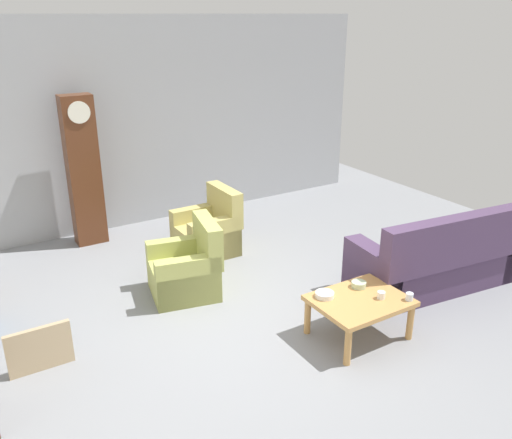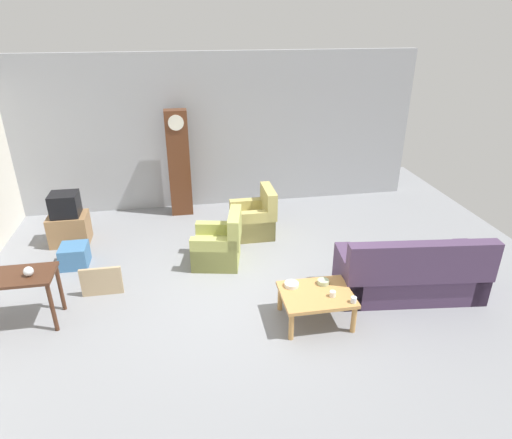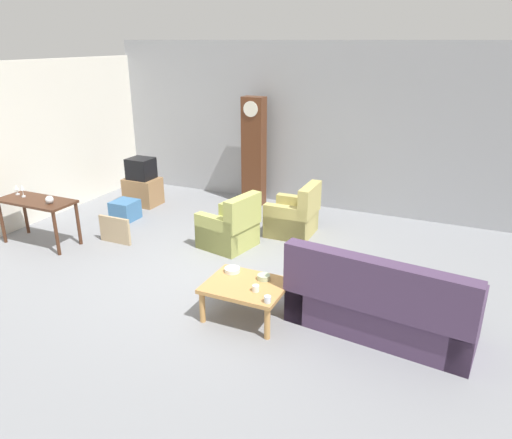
# 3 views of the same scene
# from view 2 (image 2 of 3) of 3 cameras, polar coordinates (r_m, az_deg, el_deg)

# --- Properties ---
(ground_plane) EXTENTS (10.40, 10.40, 0.00)m
(ground_plane) POSITION_cam_2_polar(r_m,az_deg,el_deg) (6.84, -1.24, -9.25)
(ground_plane) COLOR gray
(garage_door_wall) EXTENTS (8.40, 0.16, 3.20)m
(garage_door_wall) POSITION_cam_2_polar(r_m,az_deg,el_deg) (9.50, -4.75, 11.25)
(garage_door_wall) COLOR #9EA0A5
(garage_door_wall) RESTS_ON ground_plane
(couch_floral) EXTENTS (2.19, 1.11, 1.04)m
(couch_floral) POSITION_cam_2_polar(r_m,az_deg,el_deg) (6.96, 19.31, -6.79)
(couch_floral) COLOR #4C3856
(couch_floral) RESTS_ON ground_plane
(armchair_olive_near) EXTENTS (0.93, 0.90, 0.92)m
(armchair_olive_near) POSITION_cam_2_polar(r_m,az_deg,el_deg) (7.46, -4.76, -3.45)
(armchair_olive_near) COLOR tan
(armchair_olive_near) RESTS_ON ground_plane
(armchair_olive_far) EXTENTS (0.79, 0.76, 0.92)m
(armchair_olive_far) POSITION_cam_2_polar(r_m,az_deg,el_deg) (8.39, -0.20, 0.01)
(armchair_olive_far) COLOR tan
(armchair_olive_far) RESTS_ON ground_plane
(coffee_table_wood) EXTENTS (0.96, 0.76, 0.45)m
(coffee_table_wood) POSITION_cam_2_polar(r_m,az_deg,el_deg) (6.11, 7.80, -9.87)
(coffee_table_wood) COLOR tan
(coffee_table_wood) RESTS_ON ground_plane
(console_table_dark) EXTENTS (1.30, 0.56, 0.77)m
(console_table_dark) POSITION_cam_2_polar(r_m,az_deg,el_deg) (6.70, -29.83, -7.19)
(console_table_dark) COLOR #472819
(console_table_dark) RESTS_ON ground_plane
(grandfather_clock) EXTENTS (0.44, 0.30, 2.18)m
(grandfather_clock) POSITION_cam_2_polar(r_m,az_deg,el_deg) (9.16, -9.91, 7.14)
(grandfather_clock) COLOR #562D19
(grandfather_clock) RESTS_ON ground_plane
(tv_stand_cabinet) EXTENTS (0.68, 0.52, 0.55)m
(tv_stand_cabinet) POSITION_cam_2_polar(r_m,az_deg,el_deg) (8.78, -22.93, -1.12)
(tv_stand_cabinet) COLOR #997047
(tv_stand_cabinet) RESTS_ON ground_plane
(tv_crt) EXTENTS (0.48, 0.44, 0.42)m
(tv_crt) POSITION_cam_2_polar(r_m,az_deg,el_deg) (8.59, -23.47, 1.78)
(tv_crt) COLOR black
(tv_crt) RESTS_ON tv_stand_cabinet
(framed_picture_leaning) EXTENTS (0.60, 0.05, 0.46)m
(framed_picture_leaning) POSITION_cam_2_polar(r_m,az_deg,el_deg) (7.04, -19.32, -7.56)
(framed_picture_leaning) COLOR tan
(framed_picture_leaning) RESTS_ON ground_plane
(storage_box_blue) EXTENTS (0.43, 0.45, 0.37)m
(storage_box_blue) POSITION_cam_2_polar(r_m,az_deg,el_deg) (8.00, -22.37, -4.33)
(storage_box_blue) COLOR teal
(storage_box_blue) RESTS_ON ground_plane
(glass_dome_cloche) EXTENTS (0.13, 0.13, 0.13)m
(glass_dome_cloche) POSITION_cam_2_polar(r_m,az_deg,el_deg) (6.46, -27.31, -5.97)
(glass_dome_cloche) COLOR silver
(glass_dome_cloche) RESTS_ON console_table_dark
(cup_white_porcelain) EXTENTS (0.08, 0.08, 0.08)m
(cup_white_porcelain) POSITION_cam_2_polar(r_m,az_deg,el_deg) (6.02, 9.87, -9.44)
(cup_white_porcelain) COLOR white
(cup_white_porcelain) RESTS_ON coffee_table_wood
(cup_blue_rimmed) EXTENTS (0.08, 0.08, 0.08)m
(cup_blue_rimmed) POSITION_cam_2_polar(r_m,az_deg,el_deg) (5.96, 12.49, -10.08)
(cup_blue_rimmed) COLOR silver
(cup_blue_rimmed) RESTS_ON coffee_table_wood
(bowl_white_stacked) EXTENTS (0.20, 0.20, 0.05)m
(bowl_white_stacked) POSITION_cam_2_polar(r_m,az_deg,el_deg) (6.16, 4.61, -8.35)
(bowl_white_stacked) COLOR white
(bowl_white_stacked) RESTS_ON coffee_table_wood
(bowl_shallow_green) EXTENTS (0.16, 0.16, 0.06)m
(bowl_shallow_green) POSITION_cam_2_polar(r_m,az_deg,el_deg) (6.25, 8.67, -7.98)
(bowl_shallow_green) COLOR #B2C69E
(bowl_shallow_green) RESTS_ON coffee_table_wood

